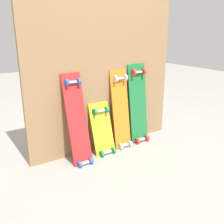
{
  "coord_description": "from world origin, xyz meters",
  "views": [
    {
      "loc": [
        -1.47,
        -2.25,
        1.29
      ],
      "look_at": [
        0.0,
        -0.07,
        0.44
      ],
      "focal_mm": 41.7,
      "sensor_mm": 36.0,
      "label": 1
    }
  ],
  "objects_px": {
    "skateboard_red": "(78,123)",
    "skateboard_green": "(138,106)",
    "skateboard_yellow": "(103,131)",
    "skateboard_orange": "(121,112)"
  },
  "relations": [
    {
      "from": "skateboard_green",
      "to": "skateboard_red",
      "type": "bearing_deg",
      "value": -175.89
    },
    {
      "from": "skateboard_red",
      "to": "skateboard_green",
      "type": "relative_size",
      "value": 0.98
    },
    {
      "from": "skateboard_orange",
      "to": "skateboard_green",
      "type": "xyz_separation_m",
      "value": [
        0.25,
        0.01,
        0.02
      ]
    },
    {
      "from": "skateboard_red",
      "to": "skateboard_orange",
      "type": "distance_m",
      "value": 0.56
    },
    {
      "from": "skateboard_yellow",
      "to": "skateboard_green",
      "type": "xyz_separation_m",
      "value": [
        0.51,
        0.03,
        0.19
      ]
    },
    {
      "from": "skateboard_yellow",
      "to": "skateboard_green",
      "type": "height_order",
      "value": "skateboard_green"
    },
    {
      "from": "skateboard_green",
      "to": "skateboard_yellow",
      "type": "bearing_deg",
      "value": -176.62
    },
    {
      "from": "skateboard_red",
      "to": "skateboard_green",
      "type": "xyz_separation_m",
      "value": [
        0.81,
        0.06,
        0.02
      ]
    },
    {
      "from": "skateboard_green",
      "to": "skateboard_orange",
      "type": "bearing_deg",
      "value": -178.38
    },
    {
      "from": "skateboard_red",
      "to": "skateboard_green",
      "type": "bearing_deg",
      "value": 4.11
    }
  ]
}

